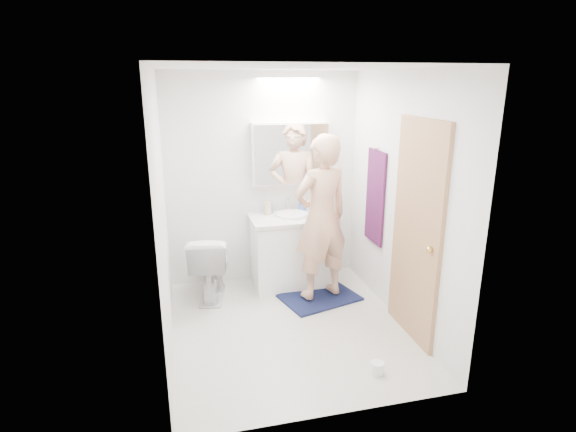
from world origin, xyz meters
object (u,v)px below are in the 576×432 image
object	(u,v)px
medicine_cabinet	(290,153)
vanity_cabinet	(292,252)
person	(321,218)
toilet_paper_roll	(377,368)
soap_bottle_a	(268,206)
soap_bottle_b	(269,207)
toilet	(210,265)
toothbrush_cup	(303,208)

from	to	relation	value
medicine_cabinet	vanity_cabinet	bearing A→B (deg)	-96.21
person	toilet_paper_roll	world-z (taller)	person
vanity_cabinet	soap_bottle_a	xyz separation A→B (m)	(-0.25, 0.15, 0.53)
vanity_cabinet	soap_bottle_b	xyz separation A→B (m)	(-0.23, 0.18, 0.51)
toilet	toilet_paper_roll	bearing A→B (deg)	135.61
toothbrush_cup	vanity_cabinet	bearing A→B (deg)	-135.30
soap_bottle_a	soap_bottle_b	xyz separation A→B (m)	(0.02, 0.03, -0.02)
person	toothbrush_cup	bearing A→B (deg)	-102.76
toilet_paper_roll	vanity_cabinet	bearing A→B (deg)	97.73
medicine_cabinet	person	size ratio (longest dim) A/B	0.50
toilet_paper_roll	toilet	bearing A→B (deg)	124.81
toothbrush_cup	toilet_paper_roll	size ratio (longest dim) A/B	0.95
soap_bottle_b	toothbrush_cup	distance (m)	0.39
vanity_cabinet	person	xyz separation A→B (m)	(0.19, -0.45, 0.53)
toilet	toilet_paper_roll	distance (m)	2.12
toothbrush_cup	toilet_paper_roll	bearing A→B (deg)	-87.49
person	soap_bottle_b	size ratio (longest dim) A/B	11.46
soap_bottle_b	person	bearing A→B (deg)	-56.16
toilet	vanity_cabinet	bearing A→B (deg)	-162.29
soap_bottle_a	toothbrush_cup	bearing A→B (deg)	1.38
soap_bottle_b	toilet	bearing A→B (deg)	-157.63
person	medicine_cabinet	bearing A→B (deg)	-91.28
soap_bottle_b	toilet_paper_roll	distance (m)	2.24
soap_bottle_b	vanity_cabinet	bearing A→B (deg)	-37.96
vanity_cabinet	soap_bottle_b	bearing A→B (deg)	142.04
vanity_cabinet	toilet	size ratio (longest dim) A/B	1.23
soap_bottle_b	toothbrush_cup	xyz separation A→B (m)	(0.39, -0.02, -0.03)
soap_bottle_b	medicine_cabinet	bearing A→B (deg)	6.75
medicine_cabinet	person	distance (m)	0.90
vanity_cabinet	person	world-z (taller)	person
toilet	person	distance (m)	1.31
vanity_cabinet	toilet_paper_roll	world-z (taller)	vanity_cabinet
person	soap_bottle_a	bearing A→B (deg)	-69.14
vanity_cabinet	medicine_cabinet	world-z (taller)	medicine_cabinet
medicine_cabinet	soap_bottle_a	world-z (taller)	medicine_cabinet
soap_bottle_a	toothbrush_cup	distance (m)	0.42
soap_bottle_a	medicine_cabinet	bearing A→B (deg)	12.25
toilet	toothbrush_cup	size ratio (longest dim) A/B	7.01
toilet	toothbrush_cup	distance (m)	1.25
medicine_cabinet	toothbrush_cup	world-z (taller)	medicine_cabinet
vanity_cabinet	medicine_cabinet	distance (m)	1.13
vanity_cabinet	toothbrush_cup	bearing A→B (deg)	44.70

